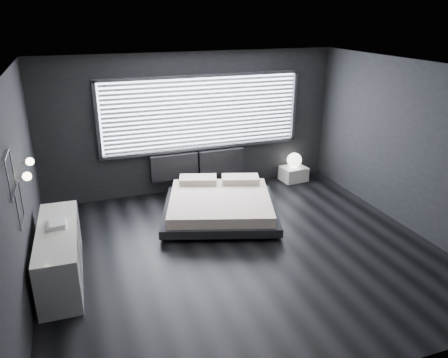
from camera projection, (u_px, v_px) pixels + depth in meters
name	position (u px, v px, depth m)	size (l,w,h in m)	color
room	(243.00, 167.00, 6.34)	(6.04, 6.00, 2.80)	black
window	(203.00, 113.00, 8.69)	(4.14, 0.09, 1.52)	white
headboard	(198.00, 164.00, 8.98)	(1.96, 0.16, 0.52)	black
sconce_near	(27.00, 176.00, 5.41)	(0.18, 0.11, 0.11)	silver
sconce_far	(30.00, 162.00, 5.94)	(0.18, 0.11, 0.11)	silver
wall_art_upper	(10.00, 174.00, 4.77)	(0.01, 0.48, 0.48)	#47474C
wall_art_lower	(19.00, 205.00, 5.16)	(0.01, 0.48, 0.48)	#47474C
bed	(220.00, 204.00, 7.91)	(2.49, 2.43, 0.52)	black
nightstand	(293.00, 174.00, 9.63)	(0.53, 0.44, 0.31)	white
orb_lamp	(294.00, 160.00, 9.53)	(0.32, 0.32, 0.32)	white
dresser	(60.00, 254.00, 6.03)	(0.59, 1.91, 0.76)	white
book_stack	(57.00, 224.00, 5.99)	(0.26, 0.34, 0.07)	white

